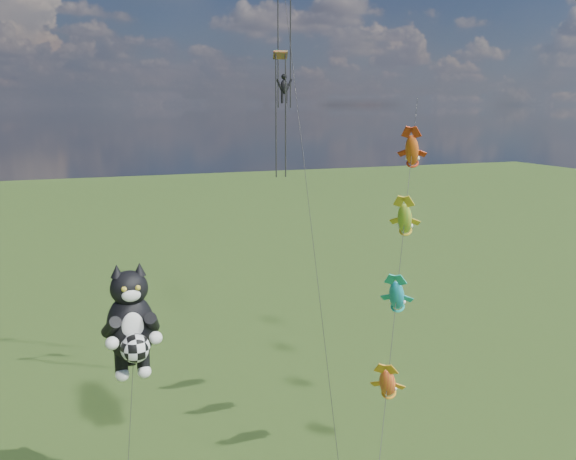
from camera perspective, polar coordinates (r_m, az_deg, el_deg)
name	(u,v)px	position (r m, az deg, el deg)	size (l,w,h in m)	color
cat_kite_rig	(131,322)	(32.10, -13.78, -7.95)	(2.83, 4.27, 11.28)	#4F3A28
fish_windsock_rig	(401,257)	(34.69, 9.99, -2.39)	(9.67, 12.85, 19.10)	#4F3A28
parafoil_rig	(285,84)	(41.60, -0.27, 12.82)	(4.14, 17.31, 26.12)	#4F3A28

